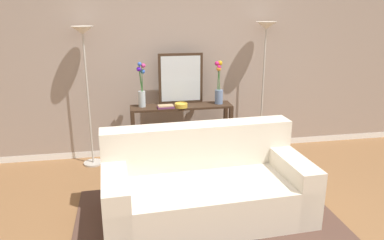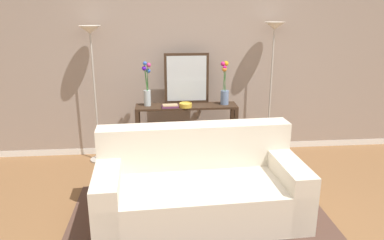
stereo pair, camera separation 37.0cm
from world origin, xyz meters
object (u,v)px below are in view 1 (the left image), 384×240
object	(u,v)px
console_table	(182,123)
book_row_under_console	(157,158)
wall_mirror	(181,79)
couch	(205,187)
vase_tall_flowers	(142,90)
floor_lamp_right	(265,52)
vase_short_flowers	(219,88)
book_stack	(166,107)
fruit_bowl	(181,105)
floor_lamp_left	(85,58)

from	to	relation	value
console_table	book_row_under_console	bearing A→B (deg)	180.00
wall_mirror	book_row_under_console	bearing A→B (deg)	-160.75
couch	vase_tall_flowers	distance (m)	1.72
console_table	floor_lamp_right	xyz separation A→B (m)	(1.17, 0.09, 0.92)
vase_short_flowers	book_row_under_console	size ratio (longest dim) A/B	1.43
floor_lamp_right	vase_tall_flowers	bearing A→B (deg)	-178.03
book_stack	couch	bearing A→B (deg)	-80.23
fruit_bowl	vase_short_flowers	bearing A→B (deg)	10.93
floor_lamp_right	floor_lamp_left	bearing A→B (deg)	180.00
floor_lamp_left	vase_short_flowers	world-z (taller)	floor_lamp_left
wall_mirror	book_stack	size ratio (longest dim) A/B	3.08
couch	vase_tall_flowers	xyz separation A→B (m)	(-0.53, 1.47, 0.71)
couch	vase_tall_flowers	bearing A→B (deg)	109.78
vase_tall_flowers	fruit_bowl	size ratio (longest dim) A/B	3.51
floor_lamp_left	vase_tall_flowers	bearing A→B (deg)	-4.81
console_table	floor_lamp_right	world-z (taller)	floor_lamp_right
vase_tall_flowers	fruit_bowl	xyz separation A→B (m)	(0.50, -0.12, -0.20)
wall_mirror	vase_short_flowers	world-z (taller)	wall_mirror
fruit_bowl	book_row_under_console	world-z (taller)	fruit_bowl
floor_lamp_left	fruit_bowl	distance (m)	1.35
floor_lamp_left	floor_lamp_right	distance (m)	2.38
floor_lamp_left	book_stack	size ratio (longest dim) A/B	8.27
couch	book_stack	bearing A→B (deg)	99.77
vase_tall_flowers	book_row_under_console	world-z (taller)	vase_tall_flowers
couch	floor_lamp_left	world-z (taller)	floor_lamp_left
vase_short_flowers	wall_mirror	bearing A→B (deg)	167.08
vase_tall_flowers	console_table	bearing A→B (deg)	-3.75
floor_lamp_right	vase_tall_flowers	distance (m)	1.75
vase_tall_flowers	couch	bearing A→B (deg)	-70.22
console_table	fruit_bowl	world-z (taller)	fruit_bowl
book_row_under_console	fruit_bowl	bearing A→B (deg)	-15.08
book_row_under_console	book_stack	bearing A→B (deg)	-32.44
book_stack	floor_lamp_left	bearing A→B (deg)	169.92
couch	fruit_bowl	distance (m)	1.44
book_stack	fruit_bowl	bearing A→B (deg)	-1.87
book_stack	book_row_under_console	size ratio (longest dim) A/B	0.54
floor_lamp_left	book_stack	bearing A→B (deg)	-10.08
floor_lamp_left	wall_mirror	bearing A→B (deg)	1.68
wall_mirror	book_row_under_console	world-z (taller)	wall_mirror
couch	floor_lamp_right	bearing A→B (deg)	52.80
console_table	floor_lamp_left	size ratio (longest dim) A/B	0.74
console_table	fruit_bowl	xyz separation A→B (m)	(-0.02, -0.09, 0.28)
book_row_under_console	couch	bearing A→B (deg)	-75.78
floor_lamp_right	vase_tall_flowers	world-z (taller)	floor_lamp_right
floor_lamp_left	book_row_under_console	bearing A→B (deg)	-6.14
floor_lamp_left	vase_short_flowers	distance (m)	1.78
couch	vase_short_flowers	xyz separation A→B (m)	(0.50, 1.45, 0.70)
book_stack	vase_tall_flowers	bearing A→B (deg)	158.37
wall_mirror	vase_short_flowers	size ratio (longest dim) A/B	1.17
console_table	book_stack	xyz separation A→B (m)	(-0.22, -0.08, 0.26)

